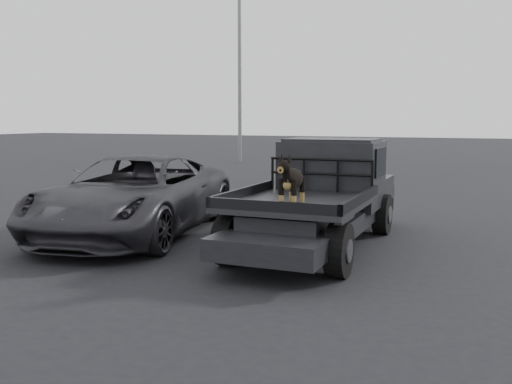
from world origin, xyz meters
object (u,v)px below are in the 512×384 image
at_px(flatbed_ute, 317,220).
at_px(dog, 292,183).
at_px(parked_suv, 135,195).
at_px(floodlight_near, 239,20).

bearing_deg(flatbed_ute, dog, -83.75).
distance_m(flatbed_ute, parked_suv, 3.47).
xyz_separation_m(parked_suv, floodlight_near, (-5.54, 17.00, 6.13)).
bearing_deg(flatbed_ute, floodlight_near, 118.28).
relative_size(flatbed_ute, dog, 7.30).
bearing_deg(floodlight_near, flatbed_ute, -61.72).
bearing_deg(parked_suv, floodlight_near, 98.14).
xyz_separation_m(dog, parked_suv, (-3.66, 1.59, -0.55)).
xyz_separation_m(flatbed_ute, floodlight_near, (-8.99, 16.71, 6.41)).
height_order(dog, parked_suv, dog).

